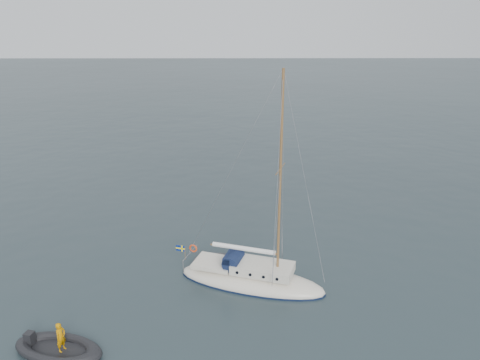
{
  "coord_description": "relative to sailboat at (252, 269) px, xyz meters",
  "views": [
    {
      "loc": [
        -2.07,
        -24.36,
        13.76
      ],
      "look_at": [
        -1.88,
        0.0,
        5.3
      ],
      "focal_mm": 35.0,
      "sensor_mm": 36.0,
      "label": 1
    }
  ],
  "objects": [
    {
      "name": "ground",
      "position": [
        1.27,
        2.03,
        -0.92
      ],
      "size": [
        300.0,
        300.0,
        0.0
      ],
      "primitive_type": "plane",
      "color": "black",
      "rests_on": "ground"
    },
    {
      "name": "sailboat",
      "position": [
        0.0,
        0.0,
        0.0
      ],
      "size": [
        8.53,
        2.56,
        12.14
      ],
      "rotation": [
        0.0,
        0.0,
        -0.32
      ],
      "color": "beige",
      "rests_on": "ground"
    },
    {
      "name": "dinghy",
      "position": [
        -1.99,
        2.35,
        -0.74
      ],
      "size": [
        2.76,
        1.25,
        0.4
      ],
      "rotation": [
        0.0,
        0.0,
        0.05
      ],
      "color": "#48494D",
      "rests_on": "ground"
    },
    {
      "name": "rib",
      "position": [
        -8.55,
        -5.57,
        -0.67
      ],
      "size": [
        4.12,
        1.87,
        1.58
      ],
      "rotation": [
        0.0,
        0.0,
        -0.26
      ],
      "color": "black",
      "rests_on": "ground"
    }
  ]
}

